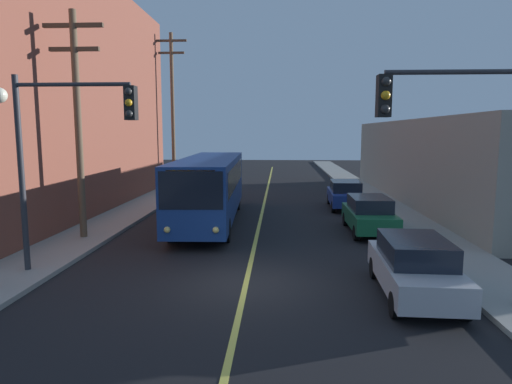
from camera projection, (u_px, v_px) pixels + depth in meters
The scene contains 14 objects.
ground_plane at pixel (246, 283), 13.29m from camera, with size 120.00×120.00×0.00m, color black.
sidewalk_left at pixel (123, 216), 23.56m from camera, with size 2.50×90.00×0.15m, color gray.
sidewalk_right at pixel (403, 219), 22.79m from camera, with size 2.50×90.00×0.15m, color gray.
lane_stripe_center at pixel (264, 203), 28.13m from camera, with size 0.16×60.00×0.01m, color #D8CC4C.
building_left_brick at pixel (17, 96), 24.57m from camera, with size 10.00×23.19×12.80m.
building_right_warehouse at pixel (494, 162), 28.26m from camera, with size 12.00×26.36×5.20m.
city_bus at pixel (210, 186), 22.17m from camera, with size 3.00×12.23×3.20m.
parked_car_silver at pixel (415, 266), 12.09m from camera, with size 1.97×4.47×1.62m.
parked_car_green at pixel (369, 214), 19.84m from camera, with size 1.83×4.41×1.62m.
parked_car_blue at pixel (345, 194), 26.29m from camera, with size 1.92×4.45×1.62m.
utility_pole_near at pixel (78, 115), 17.90m from camera, with size 2.40×0.28×9.04m.
utility_pole_mid at pixel (173, 104), 34.66m from camera, with size 2.40×0.28×11.82m.
traffic_signal_left_corner at pixel (68, 137), 13.47m from camera, with size 3.75×0.48×6.00m.
traffic_signal_right_corner at pixel (465, 138), 10.71m from camera, with size 3.75×0.48×6.00m.
Camera 1 is at (0.98, -12.78, 4.43)m, focal length 31.40 mm.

